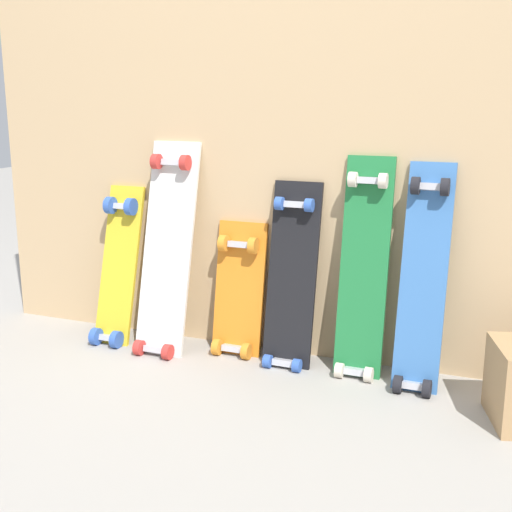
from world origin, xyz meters
The scene contains 8 objects.
ground_plane centered at (0.00, 0.00, 0.00)m, with size 12.00×12.00×0.00m, color #9E9991.
plywood_wall_panel centered at (0.00, 0.07, 0.78)m, with size 2.51×0.04×1.57m, color tan.
skateboard_yellow centered at (-0.63, -0.07, 0.29)m, with size 0.16×0.26×0.71m.
skateboard_white centered at (-0.39, -0.08, 0.39)m, with size 0.21×0.29×0.91m.
skateboard_orange centered at (-0.10, -0.02, 0.23)m, with size 0.21×0.17×0.59m.
skateboard_black centered at (0.13, -0.04, 0.32)m, with size 0.19×0.21×0.77m.
skateboard_green centered at (0.41, -0.03, 0.37)m, with size 0.18×0.20×0.88m.
skateboard_blue centered at (0.63, -0.06, 0.36)m, with size 0.16×0.26×0.86m.
Camera 1 is at (0.95, -2.42, 1.03)m, focal length 47.72 mm.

